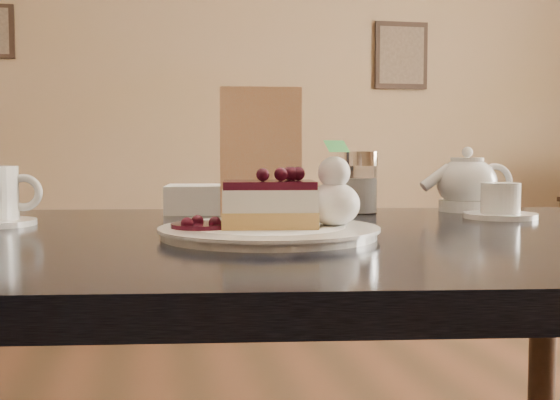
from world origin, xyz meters
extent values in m
cube|color=tan|center=(0.00, 5.00, 1.50)|extent=(8.00, 0.02, 3.00)
cube|color=black|center=(1.80, 4.97, 1.60)|extent=(0.45, 0.03, 0.55)
cube|color=black|center=(-0.14, 0.25, 0.68)|extent=(1.21, 0.89, 0.04)
cylinder|color=white|center=(-0.15, 0.20, 0.71)|extent=(0.26, 0.26, 0.01)
cube|color=gold|center=(-0.15, 0.20, 0.73)|extent=(0.12, 0.09, 0.02)
cube|color=white|center=(-0.15, 0.20, 0.75)|extent=(0.12, 0.09, 0.03)
cube|color=#440D1E|center=(-0.15, 0.20, 0.77)|extent=(0.12, 0.09, 0.01)
ellipsoid|color=white|center=(-0.07, 0.20, 0.74)|extent=(0.06, 0.06, 0.05)
cylinder|color=#440D1E|center=(-0.23, 0.21, 0.72)|extent=(0.08, 0.08, 0.01)
torus|color=white|center=(-0.46, 0.41, 0.75)|extent=(0.05, 0.01, 0.05)
cylinder|color=white|center=(0.25, 0.37, 0.71)|extent=(0.11, 0.11, 0.01)
cylinder|color=white|center=(0.25, 0.37, 0.74)|extent=(0.06, 0.06, 0.05)
ellipsoid|color=white|center=(0.25, 0.50, 0.75)|extent=(0.10, 0.10, 0.09)
cylinder|color=white|center=(0.25, 0.50, 0.80)|extent=(0.06, 0.06, 0.01)
cylinder|color=white|center=(0.18, 0.50, 0.75)|extent=(0.06, 0.02, 0.05)
cube|color=beige|center=(-0.11, 0.50, 0.81)|extent=(0.13, 0.04, 0.21)
cylinder|color=white|center=(0.05, 0.48, 0.74)|extent=(0.05, 0.05, 0.08)
cylinder|color=silver|center=(0.05, 0.48, 0.80)|extent=(0.06, 0.06, 0.02)
cube|color=white|center=(-0.20, 0.55, 0.73)|extent=(0.13, 0.13, 0.05)
camera|label=1|loc=(-0.29, -0.62, 0.81)|focal=45.00mm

